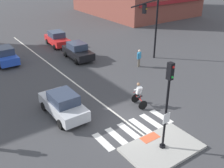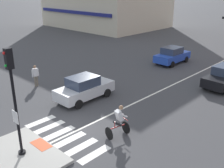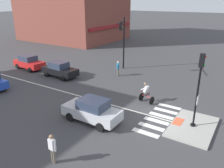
# 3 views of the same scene
# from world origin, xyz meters

# --- Properties ---
(ground_plane) EXTENTS (300.00, 300.00, 0.00)m
(ground_plane) POSITION_xyz_m (0.00, 0.00, 0.00)
(ground_plane) COLOR #3D3D3F
(traffic_island) EXTENTS (4.11, 2.65, 0.15)m
(traffic_island) POSITION_xyz_m (0.00, -2.71, 0.07)
(traffic_island) COLOR #A3A099
(traffic_island) RESTS_ON ground
(tactile_pad_front) EXTENTS (1.10, 0.60, 0.01)m
(tactile_pad_front) POSITION_xyz_m (0.00, -1.74, 0.15)
(tactile_pad_front) COLOR #DB5B38
(tactile_pad_front) RESTS_ON traffic_island
(signal_pole) EXTENTS (0.44, 0.38, 4.82)m
(signal_pole) POSITION_xyz_m (0.00, -2.72, 3.05)
(signal_pole) COLOR black
(signal_pole) RESTS_ON traffic_island
(crosswalk_stripe_a) EXTENTS (0.44, 1.80, 0.01)m
(crosswalk_stripe_a) POSITION_xyz_m (-2.25, -0.37, 0.00)
(crosswalk_stripe_a) COLOR silver
(crosswalk_stripe_a) RESTS_ON ground
(crosswalk_stripe_b) EXTENTS (0.44, 1.80, 0.01)m
(crosswalk_stripe_b) POSITION_xyz_m (-1.35, -0.37, 0.00)
(crosswalk_stripe_b) COLOR silver
(crosswalk_stripe_b) RESTS_ON ground
(crosswalk_stripe_c) EXTENTS (0.44, 1.80, 0.01)m
(crosswalk_stripe_c) POSITION_xyz_m (-0.45, -0.37, 0.00)
(crosswalk_stripe_c) COLOR silver
(crosswalk_stripe_c) RESTS_ON ground
(crosswalk_stripe_d) EXTENTS (0.44, 1.80, 0.01)m
(crosswalk_stripe_d) POSITION_xyz_m (0.45, -0.37, 0.00)
(crosswalk_stripe_d) COLOR silver
(crosswalk_stripe_d) RESTS_ON ground
(crosswalk_stripe_e) EXTENTS (0.44, 1.80, 0.01)m
(crosswalk_stripe_e) POSITION_xyz_m (1.35, -0.37, 0.00)
(crosswalk_stripe_e) COLOR silver
(crosswalk_stripe_e) RESTS_ON ground
(crosswalk_stripe_f) EXTENTS (0.44, 1.80, 0.01)m
(crosswalk_stripe_f) POSITION_xyz_m (2.25, -0.37, 0.00)
(crosswalk_stripe_f) COLOR silver
(crosswalk_stripe_f) RESTS_ON ground
(lane_centre_line) EXTENTS (0.14, 28.00, 0.01)m
(lane_centre_line) POSITION_xyz_m (0.01, 10.00, 0.00)
(lane_centre_line) COLOR silver
(lane_centre_line) RESTS_ON ground
(traffic_light_mast) EXTENTS (4.97, 2.19, 6.03)m
(traffic_light_mast) POSITION_xyz_m (8.50, 7.59, 4.02)
(traffic_light_mast) COLOR black
(traffic_light_mast) RESTS_ON ground
(car_red_eastbound_distant) EXTENTS (2.03, 4.19, 1.64)m
(car_red_eastbound_distant) POSITION_xyz_m (3.17, 17.52, 0.81)
(car_red_eastbound_distant) COLOR red
(car_red_eastbound_distant) RESTS_ON ground
(car_silver_westbound_near) EXTENTS (1.87, 4.12, 1.64)m
(car_silver_westbound_near) POSITION_xyz_m (-2.83, 3.40, 0.81)
(car_silver_westbound_near) COLOR silver
(car_silver_westbound_near) RESTS_ON ground
(car_blue_westbound_distant) EXTENTS (1.89, 4.12, 1.64)m
(car_blue_westbound_distant) POSITION_xyz_m (-3.33, 15.15, 0.81)
(car_blue_westbound_distant) COLOR #2347B7
(car_blue_westbound_distant) RESTS_ON ground
(car_black_eastbound_far) EXTENTS (1.98, 4.17, 1.64)m
(car_black_eastbound_far) POSITION_xyz_m (3.00, 12.24, 0.81)
(car_black_eastbound_far) COLOR black
(car_black_eastbound_far) RESTS_ON ground
(cyclist) EXTENTS (0.87, 1.20, 1.68)m
(cyclist) POSITION_xyz_m (1.97, 1.57, 0.87)
(cyclist) COLOR black
(cyclist) RESTS_ON ground
(pedestrian_waiting_far_side) EXTENTS (0.54, 0.30, 1.67)m
(pedestrian_waiting_far_side) POSITION_xyz_m (6.64, 7.06, 0.98)
(pedestrian_waiting_far_side) COLOR #6B6051
(pedestrian_waiting_far_side) RESTS_ON ground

